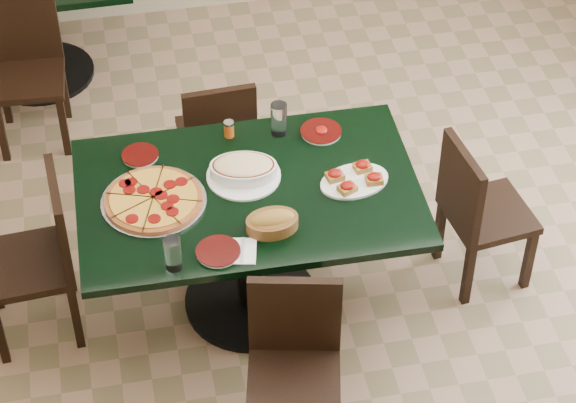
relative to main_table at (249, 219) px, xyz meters
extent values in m
plane|color=#8C6A50|center=(0.30, -0.08, -0.57)|extent=(5.50, 5.50, 0.00)
cube|color=black|center=(0.00, 0.00, 0.16)|extent=(1.56, 1.01, 0.04)
cylinder|color=black|center=(0.00, 0.00, -0.21)|extent=(0.13, 0.13, 0.71)
cylinder|color=black|center=(0.00, 0.00, -0.55)|extent=(0.66, 0.66, 0.03)
cylinder|color=black|center=(-0.95, 2.11, -0.21)|extent=(0.13, 0.13, 0.71)
cylinder|color=black|center=(-0.95, 2.11, -0.55)|extent=(0.64, 0.64, 0.03)
cube|color=black|center=(-0.03, 0.86, -0.19)|extent=(0.39, 0.39, 0.04)
cube|color=black|center=(-0.03, 0.69, 0.03)|extent=(0.37, 0.06, 0.40)
cube|color=black|center=(0.11, 1.02, -0.39)|extent=(0.04, 0.04, 0.36)
cube|color=black|center=(0.13, 0.71, -0.39)|extent=(0.04, 0.04, 0.36)
cube|color=black|center=(-0.20, 1.01, -0.39)|extent=(0.04, 0.04, 0.36)
cube|color=black|center=(-0.18, 0.69, -0.39)|extent=(0.04, 0.04, 0.36)
cube|color=black|center=(0.04, -0.83, -0.17)|extent=(0.46, 0.46, 0.04)
cube|color=black|center=(0.08, -0.66, 0.06)|extent=(0.39, 0.12, 0.42)
cube|color=black|center=(-0.08, -0.64, -0.38)|extent=(0.05, 0.05, 0.38)
cube|color=black|center=(0.24, -0.71, -0.38)|extent=(0.05, 0.05, 0.38)
cube|color=black|center=(1.17, -0.01, -0.17)|extent=(0.44, 0.44, 0.04)
cube|color=black|center=(1.00, -0.04, 0.06)|extent=(0.09, 0.39, 0.42)
cube|color=black|center=(1.36, -0.16, -0.38)|extent=(0.05, 0.05, 0.38)
cube|color=black|center=(1.03, -0.20, -0.38)|extent=(0.05, 0.05, 0.38)
cube|color=black|center=(1.31, 0.17, -0.38)|extent=(0.05, 0.05, 0.38)
cube|color=black|center=(0.99, 0.13, -0.38)|extent=(0.05, 0.05, 0.38)
cube|color=black|center=(-1.03, 0.05, -0.15)|extent=(0.44, 0.44, 0.04)
cube|color=black|center=(-0.85, 0.06, 0.09)|extent=(0.07, 0.41, 0.44)
cube|color=black|center=(-0.87, 0.24, -0.37)|extent=(0.04, 0.04, 0.40)
cube|color=black|center=(-0.85, -0.11, -0.37)|extent=(0.04, 0.04, 0.40)
cube|color=black|center=(-0.99, 1.50, -0.16)|extent=(0.42, 0.42, 0.04)
cube|color=black|center=(-0.98, 1.68, 0.08)|extent=(0.40, 0.06, 0.43)
cube|color=black|center=(-1.17, 1.34, -0.37)|extent=(0.04, 0.04, 0.39)
cube|color=black|center=(-1.15, 1.68, -0.37)|extent=(0.04, 0.04, 0.39)
cube|color=black|center=(-0.83, 1.32, -0.37)|extent=(0.04, 0.04, 0.39)
cube|color=black|center=(-0.81, 1.66, -0.37)|extent=(0.04, 0.04, 0.39)
cylinder|color=#B9B9C0|center=(-0.43, 0.00, 0.19)|extent=(0.47, 0.47, 0.01)
cylinder|color=#9B4C21|center=(-0.43, 0.00, 0.20)|extent=(0.44, 0.44, 0.02)
cylinder|color=gold|center=(-0.43, 0.00, 0.21)|extent=(0.39, 0.39, 0.01)
cylinder|color=white|center=(0.00, 0.09, 0.19)|extent=(0.34, 0.34, 0.01)
ellipsoid|color=beige|center=(0.00, 0.09, 0.25)|extent=(0.30, 0.22, 0.04)
ellipsoid|color=olive|center=(0.06, -0.27, 0.24)|extent=(0.21, 0.11, 0.08)
cylinder|color=white|center=(-0.19, -0.37, 0.19)|extent=(0.19, 0.19, 0.01)
cylinder|color=#320403|center=(-0.19, -0.37, 0.19)|extent=(0.19, 0.19, 0.00)
cylinder|color=white|center=(0.41, 0.33, 0.19)|extent=(0.19, 0.19, 0.01)
cylinder|color=#320403|center=(0.41, 0.33, 0.19)|extent=(0.20, 0.20, 0.00)
ellipsoid|color=#8C0A07|center=(0.41, 0.33, 0.20)|extent=(0.06, 0.06, 0.03)
cylinder|color=white|center=(-0.45, 0.33, 0.19)|extent=(0.17, 0.17, 0.01)
cylinder|color=#320403|center=(-0.45, 0.33, 0.19)|extent=(0.17, 0.17, 0.00)
cube|color=white|center=(-0.11, -0.37, 0.18)|extent=(0.18, 0.18, 0.00)
cube|color=#B9B9C0|center=(-0.09, -0.37, 0.19)|extent=(0.04, 0.15, 0.00)
cylinder|color=white|center=(0.21, 0.37, 0.27)|extent=(0.08, 0.08, 0.17)
cylinder|color=white|center=(-0.38, -0.41, 0.26)|extent=(0.07, 0.07, 0.16)
cylinder|color=#D25616|center=(-0.02, 0.39, 0.22)|extent=(0.05, 0.05, 0.08)
cylinder|color=#B9B9C0|center=(-0.02, 0.39, 0.26)|extent=(0.05, 0.05, 0.01)
camera|label=1|loc=(-0.55, -3.69, 3.58)|focal=70.00mm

